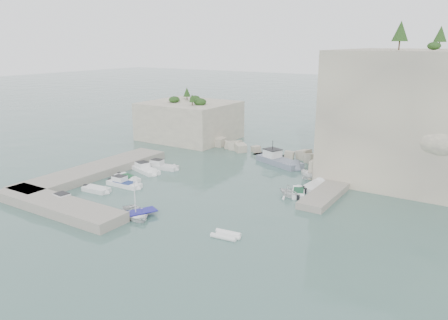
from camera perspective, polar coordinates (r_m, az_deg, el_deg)
The scene contains 23 objects.
ground at distance 53.42m, azimuth -3.49°, elevation -4.53°, with size 400.00×400.00×0.00m, color #456861.
cliff_east at distance 64.56m, azimuth 26.35°, elevation 5.16°, with size 26.00×22.00×17.00m, color beige.
cliff_terrace at distance 63.13m, azimuth 16.02°, elevation -0.80°, with size 8.00×10.00×2.50m, color beige.
outcrop_west at distance 83.56m, azimuth -4.53°, elevation 5.16°, with size 16.00×14.00×7.00m, color beige.
quay_west at distance 63.69m, azimuth -16.50°, elevation -1.35°, with size 5.00×24.00×1.10m, color #9E9689.
quay_south at distance 51.71m, azimuth -20.95°, elevation -5.58°, with size 18.00×4.00×1.10m, color #9E9689.
ledge_east at distance 55.91m, azimuth 14.03°, elevation -3.63°, with size 3.00×16.00×0.80m, color #9E9689.
breakwater at distance 71.80m, azimuth 6.24°, elevation 1.16°, with size 28.00×3.00×1.40m, color beige.
motorboat_a at distance 64.73m, azimuth -8.14°, elevation -1.11°, with size 5.53×1.64×1.40m, color silver, non-canonical shape.
motorboat_b at distance 63.52m, azimuth -10.23°, elevation -1.52°, with size 5.84×1.91×1.40m, color white, non-canonical shape.
motorboat_c at distance 60.13m, azimuth -12.51°, elevation -2.60°, with size 4.66×1.69×0.70m, color silver, non-canonical shape.
motorboat_d at distance 57.77m, azimuth -12.90°, elevation -3.36°, with size 5.36×1.59×1.40m, color white, non-canonical shape.
motorboat_e at distance 56.66m, azimuth -16.31°, elevation -3.97°, with size 3.85×1.58×0.70m, color silver, non-canonical shape.
motorboat_f at distance 53.02m, azimuth -19.89°, elevation -5.60°, with size 5.45×1.62×1.40m, color silver, non-canonical shape.
rowboat at distance 47.72m, azimuth -11.43°, elevation -7.29°, with size 3.50×4.90×1.01m, color white.
inflatable_dinghy at distance 42.31m, azimuth 0.25°, elevation -9.99°, with size 2.84×1.38×0.44m, color white, non-canonical shape.
tender_east_a at distance 53.15m, azimuth 8.47°, elevation -4.78°, with size 2.60×3.02×1.59m, color white.
tender_east_b at distance 54.05m, azimuth 9.69°, elevation -4.49°, with size 4.16×1.42×0.70m, color white, non-canonical shape.
tender_east_c at distance 56.82m, azimuth 11.64°, elevation -3.60°, with size 5.19×1.68×0.70m, color silver, non-canonical shape.
tender_east_d at distance 60.31m, azimuth 11.88°, elevation -2.51°, with size 1.53×4.07×1.57m, color white.
work_boat at distance 66.82m, azimuth 7.22°, elevation -0.56°, with size 8.79×2.60×2.20m, color slate, non-canonical shape.
rowboat_mast at distance 46.80m, azimuth -11.60°, elevation -4.34°, with size 0.10×0.10×4.20m, color white.
vegetation at distance 65.99m, azimuth 22.93°, elevation 13.98°, with size 53.48×13.88×13.40m.
Camera 1 is at (29.82, -40.49, 18.01)m, focal length 35.00 mm.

